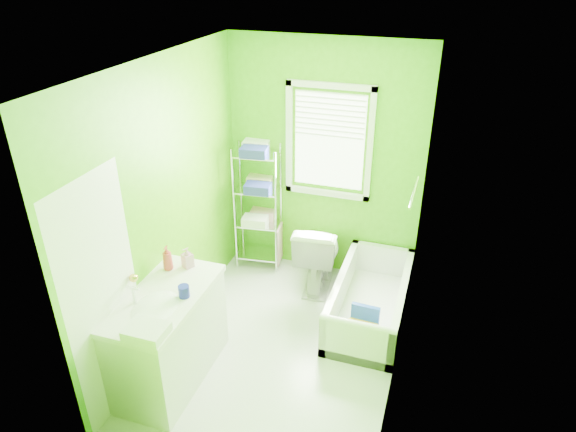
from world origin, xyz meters
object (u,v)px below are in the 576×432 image
(toilet, at_px, (318,253))
(vanity, at_px, (168,335))
(wire_shelf_unit, at_px, (259,195))
(bathtub, at_px, (369,307))

(toilet, height_order, vanity, vanity)
(toilet, xyz_separation_m, wire_shelf_unit, (-0.74, 0.19, 0.50))
(wire_shelf_unit, bearing_deg, vanity, -92.62)
(bathtub, distance_m, toilet, 0.82)
(vanity, bearing_deg, bathtub, 41.20)
(bathtub, xyz_separation_m, wire_shelf_unit, (-1.39, 0.62, 0.75))
(toilet, bearing_deg, bathtub, 141.33)
(bathtub, distance_m, wire_shelf_unit, 1.70)
(toilet, distance_m, wire_shelf_unit, 0.92)
(vanity, height_order, wire_shelf_unit, wire_shelf_unit)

